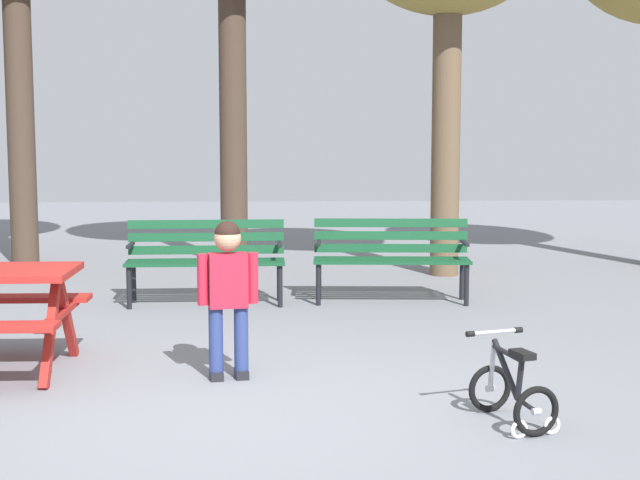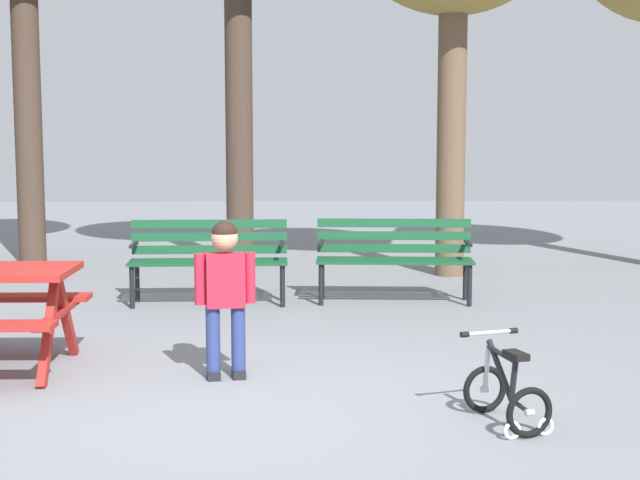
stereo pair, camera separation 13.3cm
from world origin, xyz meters
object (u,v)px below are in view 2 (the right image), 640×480
(park_bench_far_left, at_px, (209,254))
(child_standing, at_px, (225,286))
(park_bench_left, at_px, (394,253))
(kids_bicycle, at_px, (507,392))

(park_bench_far_left, height_order, child_standing, child_standing)
(park_bench_left, bearing_deg, park_bench_far_left, -178.51)
(park_bench_left, relative_size, child_standing, 1.43)
(park_bench_far_left, distance_m, park_bench_left, 1.91)
(park_bench_left, relative_size, kids_bicycle, 2.60)
(child_standing, distance_m, kids_bicycle, 2.14)
(child_standing, bearing_deg, park_bench_far_left, 97.30)
(park_bench_left, distance_m, kids_bicycle, 4.17)
(park_bench_far_left, relative_size, kids_bicycle, 2.58)
(park_bench_far_left, height_order, kids_bicycle, park_bench_far_left)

